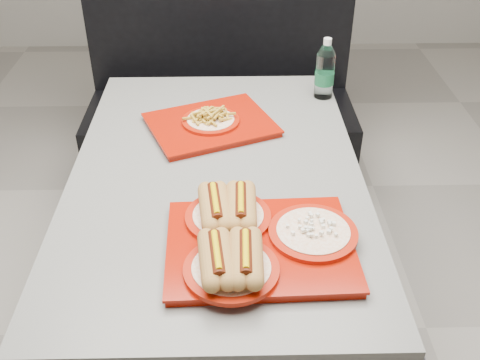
{
  "coord_description": "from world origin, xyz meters",
  "views": [
    {
      "loc": [
        0.04,
        -1.45,
        1.72
      ],
      "look_at": [
        0.07,
        -0.17,
        0.83
      ],
      "focal_mm": 42.0,
      "sensor_mm": 36.0,
      "label": 1
    }
  ],
  "objects_px": {
    "booth_bench": "(221,108)",
    "tray_near": "(252,239)",
    "diner_table": "(218,212)",
    "tray_far": "(211,122)",
    "water_bottle": "(325,72)"
  },
  "relations": [
    {
      "from": "diner_table",
      "to": "water_bottle",
      "type": "bearing_deg",
      "value": 51.48
    },
    {
      "from": "booth_bench",
      "to": "tray_near",
      "type": "bearing_deg",
      "value": -86.22
    },
    {
      "from": "diner_table",
      "to": "booth_bench",
      "type": "xyz_separation_m",
      "value": [
        0.0,
        1.09,
        -0.18
      ]
    },
    {
      "from": "water_bottle",
      "to": "diner_table",
      "type": "bearing_deg",
      "value": -128.52
    },
    {
      "from": "diner_table",
      "to": "water_bottle",
      "type": "relative_size",
      "value": 6.11
    },
    {
      "from": "booth_bench",
      "to": "tray_far",
      "type": "bearing_deg",
      "value": -91.57
    },
    {
      "from": "tray_far",
      "to": "water_bottle",
      "type": "xyz_separation_m",
      "value": [
        0.43,
        0.24,
        0.08
      ]
    },
    {
      "from": "diner_table",
      "to": "tray_far",
      "type": "height_order",
      "value": "tray_far"
    },
    {
      "from": "booth_bench",
      "to": "tray_far",
      "type": "distance_m",
      "value": 0.91
    },
    {
      "from": "tray_near",
      "to": "water_bottle",
      "type": "relative_size",
      "value": 2.14
    },
    {
      "from": "diner_table",
      "to": "tray_near",
      "type": "xyz_separation_m",
      "value": [
        0.1,
        -0.37,
        0.2
      ]
    },
    {
      "from": "booth_bench",
      "to": "water_bottle",
      "type": "xyz_separation_m",
      "value": [
        0.4,
        -0.59,
        0.45
      ]
    },
    {
      "from": "booth_bench",
      "to": "tray_near",
      "type": "relative_size",
      "value": 2.72
    },
    {
      "from": "diner_table",
      "to": "tray_far",
      "type": "xyz_separation_m",
      "value": [
        -0.02,
        0.27,
        0.19
      ]
    },
    {
      "from": "tray_far",
      "to": "water_bottle",
      "type": "relative_size",
      "value": 2.17
    }
  ]
}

